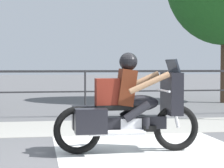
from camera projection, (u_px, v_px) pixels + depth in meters
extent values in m
plane|color=#565659|center=(124.00, 159.00, 6.46)|extent=(120.00, 120.00, 0.00)
cube|color=#99968E|center=(94.00, 127.00, 9.81)|extent=(44.00, 2.40, 0.01)
cube|color=silver|center=(163.00, 160.00, 6.36)|extent=(3.04, 6.00, 0.01)
cube|color=#232326|center=(85.00, 71.00, 11.56)|extent=(36.00, 0.04, 0.06)
cube|color=#232326|center=(85.00, 92.00, 11.58)|extent=(36.00, 0.03, 0.04)
cylinder|color=#232326|center=(85.00, 94.00, 11.58)|extent=(0.05, 0.05, 1.27)
torus|color=black|center=(176.00, 128.00, 7.08)|extent=(0.75, 0.11, 0.75)
torus|color=black|center=(78.00, 130.00, 6.81)|extent=(0.75, 0.11, 0.75)
cube|color=black|center=(128.00, 123.00, 6.94)|extent=(1.22, 0.22, 0.20)
cube|color=silver|center=(130.00, 126.00, 6.95)|extent=(0.34, 0.26, 0.26)
ellipsoid|color=black|center=(140.00, 103.00, 6.96)|extent=(0.62, 0.30, 0.26)
cube|color=black|center=(118.00, 107.00, 6.91)|extent=(0.71, 0.28, 0.08)
cube|color=black|center=(172.00, 93.00, 7.05)|extent=(0.20, 0.63, 0.67)
cube|color=#1E232B|center=(173.00, 66.00, 7.03)|extent=(0.10, 0.54, 0.24)
cylinder|color=silver|center=(163.00, 90.00, 7.02)|extent=(0.04, 0.70, 0.04)
cylinder|color=silver|center=(118.00, 133.00, 6.76)|extent=(0.88, 0.09, 0.09)
cube|color=black|center=(91.00, 121.00, 6.60)|extent=(0.48, 0.28, 0.38)
cube|color=black|center=(87.00, 117.00, 7.07)|extent=(0.48, 0.28, 0.38)
cylinder|color=silver|center=(174.00, 111.00, 7.07)|extent=(0.19, 0.06, 0.56)
cube|color=#4C1E0F|center=(126.00, 87.00, 6.91)|extent=(0.32, 0.36, 0.60)
sphere|color=#8C6647|center=(128.00, 63.00, 6.90)|extent=(0.23, 0.23, 0.23)
sphere|color=black|center=(128.00, 62.00, 6.90)|extent=(0.29, 0.29, 0.29)
cylinder|color=black|center=(137.00, 112.00, 6.81)|extent=(0.44, 0.13, 0.34)
cylinder|color=black|center=(146.00, 123.00, 6.84)|extent=(0.11, 0.11, 0.18)
cube|color=black|center=(149.00, 129.00, 6.85)|extent=(0.20, 0.10, 0.09)
cylinder|color=black|center=(133.00, 110.00, 7.10)|extent=(0.44, 0.13, 0.34)
cylinder|color=black|center=(142.00, 121.00, 7.14)|extent=(0.11, 0.11, 0.18)
cube|color=black|center=(145.00, 126.00, 7.15)|extent=(0.20, 0.10, 0.09)
cylinder|color=#8C6647|center=(149.00, 83.00, 6.67)|extent=(0.65, 0.09, 0.35)
cylinder|color=#8C6647|center=(140.00, 82.00, 7.26)|extent=(0.65, 0.09, 0.35)
cube|color=maroon|center=(107.00, 92.00, 6.87)|extent=(0.37, 0.25, 0.43)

